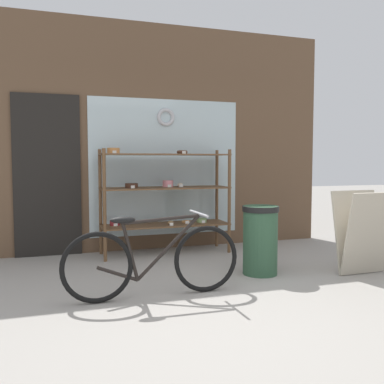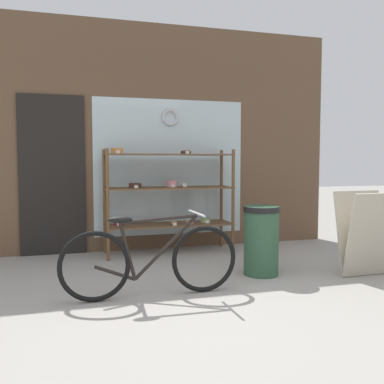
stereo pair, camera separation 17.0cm
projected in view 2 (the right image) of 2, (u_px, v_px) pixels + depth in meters
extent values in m
plane|color=gray|center=(227.00, 317.00, 3.39)|extent=(30.00, 30.00, 0.00)
cube|color=brown|center=(155.00, 138.00, 6.00)|extent=(5.22, 0.08, 3.13)
cube|color=silver|center=(170.00, 167.00, 6.04)|extent=(2.14, 0.02, 1.90)
cube|color=black|center=(52.00, 175.00, 5.61)|extent=(0.84, 0.03, 2.10)
torus|color=#B7B7BC|center=(170.00, 117.00, 5.98)|extent=(0.26, 0.06, 0.26)
cylinder|color=brown|center=(108.00, 205.00, 5.27)|extent=(0.04, 0.04, 1.39)
cylinder|color=brown|center=(233.00, 201.00, 5.73)|extent=(0.04, 0.04, 1.39)
cylinder|color=brown|center=(105.00, 202.00, 5.71)|extent=(0.04, 0.04, 1.39)
cylinder|color=brown|center=(221.00, 199.00, 6.17)|extent=(0.04, 0.04, 1.39)
cube|color=brown|center=(169.00, 224.00, 5.74)|extent=(1.70, 0.50, 0.02)
cube|color=brown|center=(169.00, 188.00, 5.71)|extent=(1.70, 0.50, 0.02)
cube|color=brown|center=(169.00, 155.00, 5.68)|extent=(1.70, 0.50, 0.02)
cylinder|color=#7A995B|center=(206.00, 220.00, 5.88)|extent=(0.14, 0.14, 0.06)
cube|color=white|center=(207.00, 222.00, 5.81)|extent=(0.05, 0.00, 0.04)
torus|color=#B27A42|center=(189.00, 222.00, 5.82)|extent=(0.12, 0.12, 0.04)
cube|color=white|center=(191.00, 222.00, 5.75)|extent=(0.05, 0.00, 0.04)
ellipsoid|color=beige|center=(184.00, 185.00, 5.81)|extent=(0.07, 0.06, 0.05)
cube|color=white|center=(185.00, 186.00, 5.76)|extent=(0.05, 0.00, 0.04)
cylinder|color=maroon|center=(119.00, 222.00, 5.64)|extent=(0.13, 0.13, 0.07)
cube|color=white|center=(119.00, 224.00, 5.57)|extent=(0.05, 0.00, 0.04)
torus|color=#4C2D1E|center=(186.00, 152.00, 5.70)|extent=(0.15, 0.15, 0.05)
cube|color=white|center=(188.00, 152.00, 5.63)|extent=(0.05, 0.00, 0.04)
cylinder|color=#C67F42|center=(117.00, 151.00, 5.48)|extent=(0.16, 0.16, 0.07)
cube|color=white|center=(118.00, 152.00, 5.40)|extent=(0.05, 0.00, 0.04)
ellipsoid|color=brown|center=(174.00, 223.00, 5.63)|extent=(0.09, 0.07, 0.06)
cube|color=white|center=(175.00, 224.00, 5.58)|extent=(0.05, 0.00, 0.04)
cylinder|color=#422619|center=(135.00, 185.00, 5.59)|extent=(0.17, 0.17, 0.06)
cube|color=white|center=(136.00, 187.00, 5.51)|extent=(0.05, 0.00, 0.04)
cylinder|color=pink|center=(172.00, 184.00, 5.78)|extent=(0.14, 0.14, 0.09)
cube|color=white|center=(173.00, 186.00, 5.71)|extent=(0.05, 0.00, 0.04)
torus|color=black|center=(94.00, 267.00, 3.74)|extent=(0.63, 0.05, 0.63)
torus|color=black|center=(204.00, 259.00, 4.03)|extent=(0.63, 0.05, 0.63)
cylinder|color=black|center=(166.00, 247.00, 3.92)|extent=(0.61, 0.04, 0.58)
cylinder|color=black|center=(159.00, 219.00, 3.88)|extent=(0.71, 0.04, 0.07)
cylinder|color=black|center=(128.00, 251.00, 3.81)|extent=(0.16, 0.03, 0.53)
cylinder|color=black|center=(115.00, 273.00, 3.79)|extent=(0.37, 0.04, 0.17)
ellipsoid|color=black|center=(120.00, 220.00, 3.77)|extent=(0.22, 0.09, 0.06)
cylinder|color=#B2B2B7|center=(197.00, 213.00, 3.98)|extent=(0.03, 0.46, 0.02)
cube|color=#B2A893|center=(372.00, 235.00, 4.52)|extent=(0.59, 0.22, 0.90)
cube|color=#B2A893|center=(360.00, 232.00, 4.69)|extent=(0.59, 0.22, 0.90)
cylinder|color=#2D5138|center=(261.00, 241.00, 4.64)|extent=(0.38, 0.38, 0.75)
cylinder|color=black|center=(262.00, 209.00, 4.62)|extent=(0.40, 0.40, 0.06)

